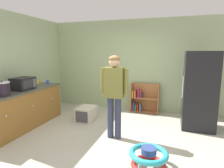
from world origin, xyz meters
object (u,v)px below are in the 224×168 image
object	(u,v)px
baby_walker	(149,157)
crock_pot	(2,89)
bookshelf	(143,100)
microwave	(23,84)
kitchen_counter	(22,109)
blue_cup	(48,82)
pet_carrier	(86,114)
refrigerator	(199,91)
standing_person	(114,89)
orange_cup	(28,85)
white_cup	(26,85)
yellow_cup	(37,82)

from	to	relation	value
baby_walker	crock_pot	world-z (taller)	crock_pot
bookshelf	crock_pot	xyz separation A→B (m)	(-2.39, -2.62, 0.67)
bookshelf	microwave	bearing A→B (deg)	-141.39
kitchen_counter	blue_cup	distance (m)	1.07
baby_walker	pet_carrier	distance (m)	2.38
refrigerator	standing_person	xyz separation A→B (m)	(-1.70, -1.10, 0.14)
refrigerator	microwave	distance (m)	4.05
kitchen_counter	refrigerator	size ratio (longest dim) A/B	1.26
kitchen_counter	standing_person	size ratio (longest dim) A/B	1.33
refrigerator	bookshelf	distance (m)	1.70
standing_person	pet_carrier	xyz separation A→B (m)	(-0.98, 0.74, -0.85)
baby_walker	refrigerator	bearing A→B (deg)	65.05
baby_walker	crock_pot	size ratio (longest dim) A/B	1.97
bookshelf	baby_walker	size ratio (longest dim) A/B	1.41
bookshelf	crock_pot	bearing A→B (deg)	-132.31
kitchen_counter	pet_carrier	distance (m)	1.52
orange_cup	crock_pot	bearing A→B (deg)	-77.27
pet_carrier	bookshelf	bearing A→B (deg)	42.29
microwave	white_cup	distance (m)	0.44
yellow_cup	white_cup	size ratio (longest dim) A/B	1.00
refrigerator	baby_walker	world-z (taller)	refrigerator
baby_walker	white_cup	distance (m)	3.50
white_cup	orange_cup	size ratio (longest dim) A/B	1.00
bookshelf	crock_pot	size ratio (longest dim) A/B	2.77
bookshelf	orange_cup	world-z (taller)	orange_cup
blue_cup	white_cup	bearing A→B (deg)	-117.02
standing_person	white_cup	size ratio (longest dim) A/B	17.82
bookshelf	microwave	world-z (taller)	microwave
blue_cup	crock_pot	bearing A→B (deg)	-87.60
white_cup	refrigerator	bearing A→B (deg)	11.18
standing_person	yellow_cup	size ratio (longest dim) A/B	17.82
crock_pot	blue_cup	xyz separation A→B (m)	(-0.06, 1.52, -0.09)
bookshelf	baby_walker	world-z (taller)	bookshelf
crock_pot	orange_cup	distance (m)	0.98
blue_cup	kitchen_counter	bearing A→B (deg)	-92.01
white_cup	blue_cup	bearing A→B (deg)	62.98
bookshelf	baby_walker	distance (m)	2.78
microwave	standing_person	bearing A→B (deg)	1.76
refrigerator	standing_person	distance (m)	2.03
orange_cup	blue_cup	world-z (taller)	same
kitchen_counter	standing_person	distance (m)	2.27
baby_walker	microwave	world-z (taller)	microwave
kitchen_counter	standing_person	world-z (taller)	standing_person
kitchen_counter	orange_cup	xyz separation A→B (m)	(-0.12, 0.39, 0.50)
kitchen_counter	yellow_cup	distance (m)	1.01
standing_person	pet_carrier	size ratio (longest dim) A/B	3.07
bookshelf	baby_walker	xyz separation A→B (m)	(0.51, -2.73, -0.21)
pet_carrier	crock_pot	size ratio (longest dim) A/B	1.80
microwave	yellow_cup	size ratio (longest dim) A/B	5.05
refrigerator	microwave	xyz separation A→B (m)	(-3.88, -1.17, 0.15)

